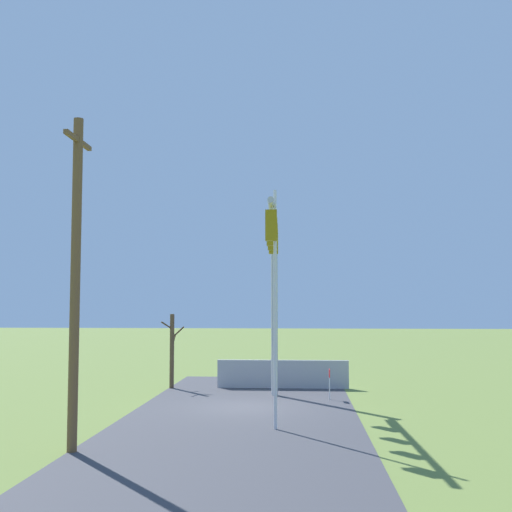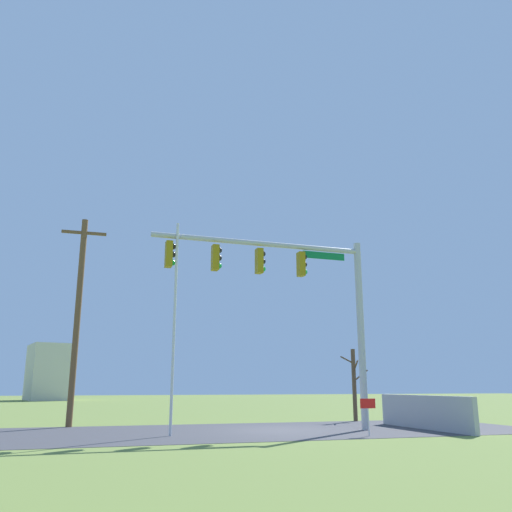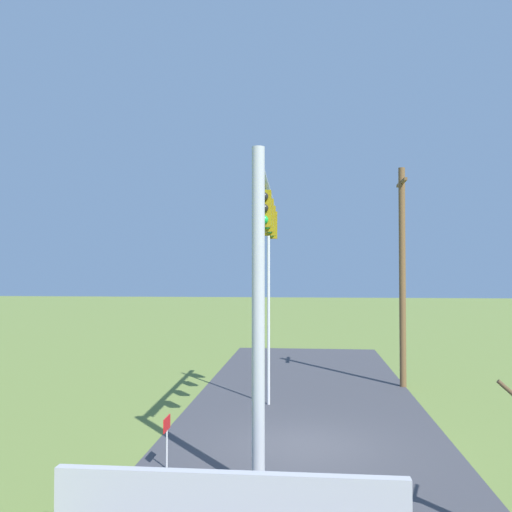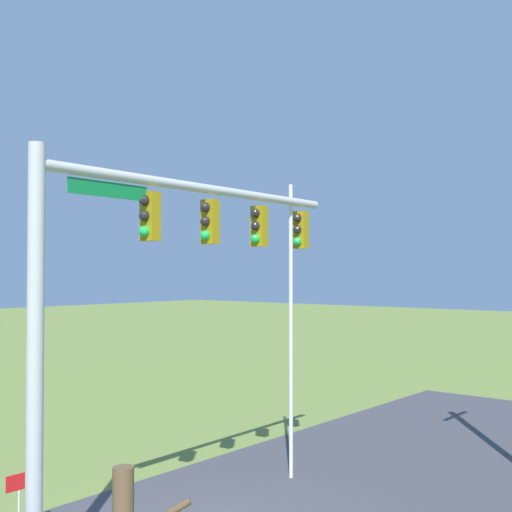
% 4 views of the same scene
% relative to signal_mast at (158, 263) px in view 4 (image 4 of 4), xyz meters
% --- Properties ---
extents(road_surface, '(28.00, 8.00, 0.01)m').
position_rel_signal_mast_xyz_m(road_surface, '(-4.41, 1.01, -5.36)').
color(road_surface, '#3D3D42').
rests_on(road_surface, ground_plane).
extents(signal_mast, '(8.52, 0.54, 7.33)m').
position_rel_signal_mast_xyz_m(signal_mast, '(0.00, 0.00, 0.00)').
color(signal_mast, '#B2B5BA').
rests_on(signal_mast, ground_plane).
extents(flagpole, '(0.10, 0.10, 7.43)m').
position_rel_signal_mast_xyz_m(flagpole, '(-4.72, -0.25, -1.65)').
color(flagpole, silver).
rests_on(flagpole, ground_plane).
extents(open_sign, '(0.56, 0.04, 1.22)m').
position_rel_signal_mast_xyz_m(open_sign, '(1.65, -2.19, -4.46)').
color(open_sign, silver).
rests_on(open_sign, ground_plane).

